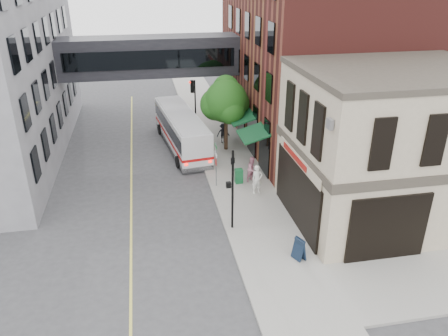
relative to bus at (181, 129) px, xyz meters
name	(u,v)px	position (x,y,z in m)	size (l,w,h in m)	color
ground	(233,252)	(1.07, -14.38, -1.53)	(120.00, 120.00, 0.00)	#38383A
sidewalk_main	(221,145)	(3.07, -0.38, -1.46)	(4.00, 60.00, 0.15)	gray
corner_building	(389,147)	(10.05, -12.38, 2.68)	(10.19, 8.12, 8.45)	tan
brick_building	(319,51)	(11.05, 0.62, 5.45)	(13.76, 18.00, 14.00)	#571F1B
skyway_bridge	(150,56)	(-1.93, 3.62, 4.97)	(14.00, 3.18, 3.00)	black
traffic_signal_near	(232,181)	(1.44, -12.38, 1.45)	(0.44, 0.22, 4.60)	black
traffic_signal_far	(193,96)	(1.33, 2.62, 1.80)	(0.53, 0.28, 4.50)	black
street_sign_pole	(216,160)	(1.47, -7.38, 0.40)	(0.08, 0.75, 3.00)	gray
street_tree	(225,101)	(3.27, -1.16, 2.38)	(3.80, 3.20, 5.60)	#382619
lane_marking	(131,175)	(-3.93, -4.38, -1.53)	(0.12, 40.00, 0.01)	#D8CC4C
bus	(181,129)	(0.00, 0.00, 0.00)	(3.51, 10.38, 2.74)	silver
pedestrian_a	(257,180)	(3.78, -8.79, -0.47)	(0.67, 0.44, 1.84)	white
pedestrian_b	(252,169)	(3.91, -7.11, -0.53)	(0.83, 0.64, 1.70)	#C9829A
pedestrian_c	(223,133)	(3.31, -0.02, -0.58)	(1.04, 0.60, 1.60)	black
newspaper_box	(239,176)	(2.98, -7.22, -0.90)	(0.48, 0.43, 0.96)	#13562C
sandwich_board	(299,249)	(4.06, -15.71, -0.82)	(0.40, 0.63, 1.12)	black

